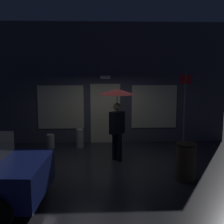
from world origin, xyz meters
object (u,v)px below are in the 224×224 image
at_px(person_with_umbrella, 117,107).
at_px(street_sign_post, 185,106).
at_px(sidewalk_bollard, 80,138).
at_px(trash_bin, 186,162).
at_px(sidewalk_bollard_2, 50,144).

bearing_deg(person_with_umbrella, street_sign_post, 160.86).
bearing_deg(sidewalk_bollard, street_sign_post, -4.72).
xyz_separation_m(street_sign_post, trash_bin, (-0.77, -2.79, -1.01)).
relative_size(street_sign_post, sidewalk_bollard_2, 4.25).
bearing_deg(trash_bin, street_sign_post, 74.65).
bearing_deg(sidewalk_bollard, sidewalk_bollard_2, -146.63).
distance_m(street_sign_post, sidewalk_bollard_2, 4.70).
bearing_deg(street_sign_post, person_with_umbrella, -154.47).
bearing_deg(sidewalk_bollard_2, trash_bin, -33.26).
bearing_deg(person_with_umbrella, sidewalk_bollard, -94.32).
xyz_separation_m(sidewalk_bollard, sidewalk_bollard_2, (-0.93, -0.61, -0.02)).
bearing_deg(street_sign_post, sidewalk_bollard_2, -176.03).
bearing_deg(person_with_umbrella, trash_bin, 89.81).
height_order(person_with_umbrella, sidewalk_bollard_2, person_with_umbrella).
height_order(sidewalk_bollard_2, trash_bin, trash_bin).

